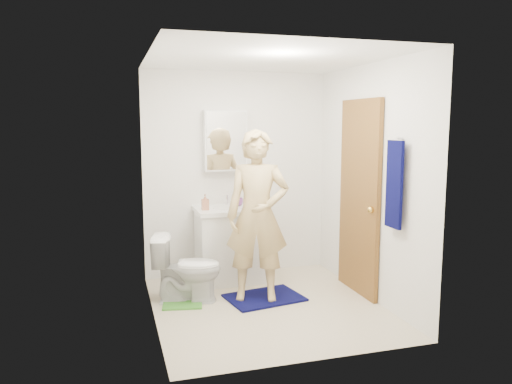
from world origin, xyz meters
TOP-DOWN VIEW (x-y plane):
  - floor at (0.00, 0.00)m, footprint 2.20×2.40m
  - ceiling at (0.00, 0.00)m, footprint 2.20×2.40m
  - wall_back at (0.00, 1.21)m, footprint 2.20×0.02m
  - wall_front at (0.00, -1.21)m, footprint 2.20×0.02m
  - wall_left at (-1.11, 0.00)m, footprint 0.02×2.40m
  - wall_right at (1.11, 0.00)m, footprint 0.02×2.40m
  - vanity_cabinet at (-0.15, 0.91)m, footprint 0.75×0.55m
  - countertop at (-0.15, 0.91)m, footprint 0.79×0.59m
  - sink_basin at (-0.15, 0.91)m, footprint 0.40×0.40m
  - faucet at (-0.15, 1.09)m, footprint 0.03×0.03m
  - medicine_cabinet at (-0.15, 1.14)m, footprint 0.50×0.12m
  - mirror_panel at (-0.15, 1.08)m, footprint 0.46×0.01m
  - door at (1.07, 0.15)m, footprint 0.05×0.80m
  - door_knob at (1.03, -0.17)m, footprint 0.07×0.07m
  - towel at (1.03, -0.57)m, footprint 0.03×0.24m
  - towel_hook at (1.07, -0.57)m, footprint 0.06×0.02m
  - toilet at (-0.73, 0.37)m, footprint 0.75×0.54m
  - bath_mat at (0.04, 0.21)m, footprint 0.83×0.66m
  - green_rug at (-0.80, 0.28)m, footprint 0.44×0.39m
  - soap_dispenser at (-0.45, 0.85)m, footprint 0.08×0.08m
  - toothbrush_cup at (-0.03, 1.01)m, footprint 0.14×0.14m
  - man at (-0.04, 0.19)m, footprint 0.72×0.59m

SIDE VIEW (x-z plane):
  - floor at x=0.00m, z-range -0.02..0.00m
  - green_rug at x=-0.80m, z-range 0.00..0.02m
  - bath_mat at x=0.04m, z-range 0.00..0.02m
  - toilet at x=-0.73m, z-range 0.00..0.69m
  - vanity_cabinet at x=-0.15m, z-range 0.00..0.80m
  - countertop at x=-0.15m, z-range 0.80..0.85m
  - sink_basin at x=-0.15m, z-range 0.83..0.86m
  - man at x=-0.04m, z-range 0.02..1.74m
  - toothbrush_cup at x=-0.03m, z-range 0.85..0.94m
  - faucet at x=-0.15m, z-range 0.85..0.97m
  - soap_dispenser at x=-0.45m, z-range 0.85..1.03m
  - door_knob at x=1.03m, z-range 0.91..0.98m
  - door at x=1.07m, z-range 0.00..2.05m
  - wall_back at x=0.00m, z-range 0.00..2.40m
  - wall_front at x=0.00m, z-range 0.00..2.40m
  - wall_left at x=-1.11m, z-range 0.00..2.40m
  - wall_right at x=1.11m, z-range 0.00..2.40m
  - towel at x=1.03m, z-range 0.85..1.65m
  - medicine_cabinet at x=-0.15m, z-range 1.25..1.95m
  - mirror_panel at x=-0.15m, z-range 1.27..1.93m
  - towel_hook at x=1.07m, z-range 1.66..1.68m
  - ceiling at x=0.00m, z-range 2.40..2.42m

